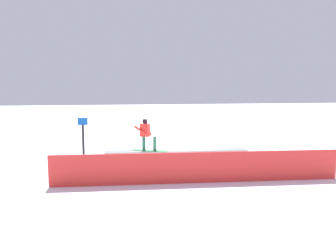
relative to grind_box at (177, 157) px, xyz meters
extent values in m
plane|color=white|center=(0.00, 0.00, -0.24)|extent=(120.00, 120.00, 0.00)
cube|color=blue|center=(0.00, 0.00, 0.00)|extent=(6.16, 1.25, 0.50)
cube|color=#1F212B|center=(0.00, 0.00, -0.12)|extent=(6.17, 1.27, 0.12)
cube|color=gray|center=(0.00, 0.00, 0.27)|extent=(6.17, 1.31, 0.04)
cube|color=#348A4C|center=(1.17, -0.13, 0.30)|extent=(1.48, 0.99, 0.01)
cylinder|color=#2A7554|center=(1.39, -0.25, 0.61)|extent=(0.19, 0.19, 0.60)
cylinder|color=#2A7554|center=(0.96, -0.01, 0.61)|extent=(0.19, 0.19, 0.60)
cube|color=red|center=(1.34, -0.22, 1.18)|extent=(0.47, 0.40, 0.54)
sphere|color=black|center=(1.34, -0.22, 1.56)|extent=(0.22, 0.22, 0.22)
cylinder|color=red|center=(1.58, -0.17, 1.20)|extent=(0.50, 0.33, 0.36)
cylinder|color=red|center=(1.17, -0.32, 1.20)|extent=(0.30, 0.22, 0.54)
cube|color=red|center=(0.00, 3.11, 0.28)|extent=(9.71, 1.14, 1.04)
cylinder|color=#262628|center=(3.91, -0.40, 0.60)|extent=(0.10, 0.10, 1.68)
cube|color=blue|center=(3.91, -0.40, 1.59)|extent=(0.40, 0.04, 0.30)
camera|label=1|loc=(3.16, 12.85, 2.81)|focal=33.27mm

